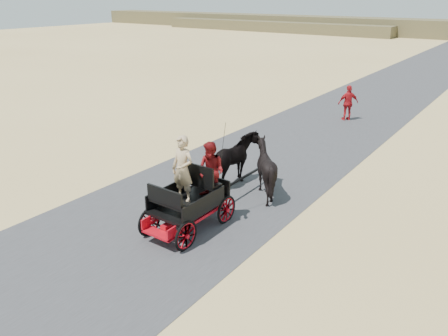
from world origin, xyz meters
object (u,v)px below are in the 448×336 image
Objects in this scene: carriage at (189,216)px; horse_right at (265,169)px; horse_left at (236,161)px; pedestrian at (348,103)px.

carriage is 3.09m from horse_right.
pedestrian is at bearing -90.04° from horse_left.
pedestrian is at bearing -83.62° from horse_right.
carriage is 12.80m from pedestrian.
horse_left is at bearing 0.00° from horse_right.
horse_left is (-0.55, 3.00, 0.49)m from carriage.
horse_right is (0.55, 3.00, 0.49)m from carriage.
carriage is at bearing 48.65° from pedestrian.
carriage is at bearing 100.39° from horse_left.
horse_right is at bearing 52.59° from pedestrian.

